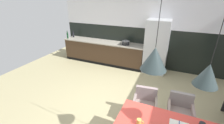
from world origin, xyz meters
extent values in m
plane|color=tan|center=(0.00, 0.00, 0.00)|extent=(8.59, 8.59, 0.00)
cube|color=black|center=(0.00, 2.78, 0.74)|extent=(6.61, 0.12, 1.47)
cube|color=silver|center=(0.00, 2.78, 2.21)|extent=(6.61, 0.12, 1.47)
cube|color=#3E2B1C|center=(-1.52, 2.42, 0.42)|extent=(3.27, 0.60, 0.85)
cube|color=#A0988A|center=(-1.52, 2.42, 0.87)|extent=(3.30, 0.63, 0.04)
cube|color=black|center=(-1.52, 2.12, 0.05)|extent=(3.27, 0.01, 0.10)
cube|color=#ADAFB2|center=(0.52, 2.42, 0.92)|extent=(0.76, 0.60, 1.84)
cylinder|color=red|center=(0.44, -0.48, 0.36)|extent=(0.04, 0.04, 0.71)
cube|color=gray|center=(0.71, -0.10, 0.40)|extent=(0.53, 0.52, 0.06)
cube|color=gray|center=(0.68, 0.10, 0.59)|extent=(0.46, 0.14, 0.32)
cube|color=gray|center=(0.92, -0.07, 0.50)|extent=(0.10, 0.42, 0.14)
cube|color=gray|center=(0.49, -0.12, 0.50)|extent=(0.10, 0.42, 0.14)
cylinder|color=black|center=(0.93, -0.26, 0.19)|extent=(0.02, 0.02, 0.37)
cylinder|color=black|center=(0.53, -0.31, 0.19)|extent=(0.02, 0.02, 0.37)
cylinder|color=black|center=(0.88, 0.12, 0.19)|extent=(0.02, 0.02, 0.37)
cylinder|color=black|center=(0.48, 0.07, 0.19)|extent=(0.02, 0.02, 0.37)
cylinder|color=black|center=(0.90, -0.07, 0.01)|extent=(0.07, 0.41, 0.02)
cylinder|color=black|center=(0.51, -0.12, 0.01)|extent=(0.07, 0.41, 0.02)
cube|color=gray|center=(1.39, -0.02, 0.40)|extent=(0.50, 0.48, 0.06)
cube|color=gray|center=(1.39, 0.18, 0.59)|extent=(0.46, 0.10, 0.32)
cube|color=gray|center=(1.61, -0.02, 0.50)|extent=(0.07, 0.42, 0.14)
cube|color=gray|center=(1.17, -0.03, 0.50)|extent=(0.07, 0.42, 0.14)
cylinder|color=black|center=(1.59, 0.17, 0.19)|extent=(0.02, 0.02, 0.37)
cylinder|color=black|center=(1.19, 0.16, 0.19)|extent=(0.02, 0.02, 0.37)
cylinder|color=gold|center=(0.76, -0.94, 0.78)|extent=(0.07, 0.07, 0.09)
torus|color=gold|center=(0.81, -0.94, 0.79)|extent=(0.06, 0.01, 0.06)
cylinder|color=black|center=(-0.57, 2.36, 0.95)|extent=(0.27, 0.27, 0.13)
cylinder|color=gray|center=(-0.57, 2.36, 1.03)|extent=(0.28, 0.28, 0.01)
sphere|color=black|center=(-0.57, 2.36, 1.04)|extent=(0.02, 0.02, 0.02)
cylinder|color=black|center=(-2.98, 2.50, 0.99)|extent=(0.08, 0.08, 0.21)
cylinder|color=black|center=(-2.98, 2.50, 1.13)|extent=(0.03, 0.03, 0.07)
cylinder|color=#0F3319|center=(-3.07, 2.23, 1.01)|extent=(0.06, 0.06, 0.24)
cylinder|color=#0F3319|center=(-3.07, 2.23, 1.17)|extent=(0.03, 0.03, 0.08)
cylinder|color=black|center=(0.87, -0.87, 2.44)|extent=(0.01, 0.01, 0.92)
cone|color=#2B3839|center=(0.87, -0.87, 1.83)|extent=(0.34, 0.34, 0.30)
cone|color=#2B3839|center=(1.49, -0.82, 1.70)|extent=(0.29, 0.29, 0.28)
camera|label=1|loc=(1.07, -2.69, 2.56)|focal=24.10mm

